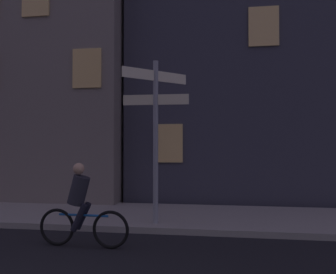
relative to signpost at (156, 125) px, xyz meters
name	(u,v)px	position (x,y,z in m)	size (l,w,h in m)	color
sidewalk_kerb	(152,216)	(-0.30, 1.12, -2.35)	(40.00, 3.21, 0.14)	gray
signpost	(156,125)	(0.00, 0.00, 0.00)	(1.56, 1.29, 3.78)	gray
cyclist	(81,208)	(-1.14, -1.67, -1.68)	(1.82, 0.34, 1.61)	black
building_left_block	(57,4)	(-5.94, 7.19, 5.93)	(8.48, 10.00, 16.70)	slate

